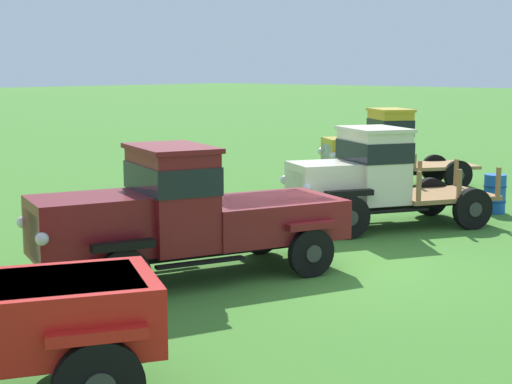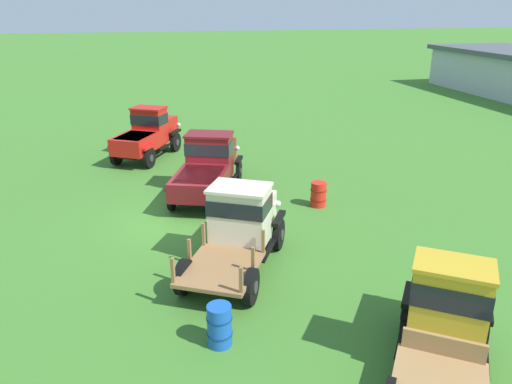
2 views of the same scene
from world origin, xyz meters
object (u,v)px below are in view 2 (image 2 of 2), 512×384
vintage_truck_foreground_near (148,133)px  vintage_truck_second_in_line (209,165)px  oil_drum_beside_row (318,194)px  vintage_truck_midrow_center (241,222)px  oil_drum_near_fence (220,325)px  vintage_truck_far_side (447,312)px

vintage_truck_foreground_near → vintage_truck_second_in_line: bearing=20.7°
vintage_truck_second_in_line → oil_drum_beside_row: bearing=56.9°
vintage_truck_second_in_line → vintage_truck_midrow_center: (5.56, 0.06, 0.05)m
vintage_truck_midrow_center → oil_drum_beside_row: vintage_truck_midrow_center is taller
oil_drum_beside_row → oil_drum_near_fence: 8.35m
vintage_truck_far_side → vintage_truck_second_in_line: bearing=-164.1°
vintage_truck_midrow_center → vintage_truck_far_side: vintage_truck_far_side is taller
vintage_truck_foreground_near → vintage_truck_far_side: vintage_truck_far_side is taller
vintage_truck_midrow_center → oil_drum_near_fence: vintage_truck_midrow_center is taller
vintage_truck_foreground_near → vintage_truck_far_side: (16.17, 5.11, 0.03)m
vintage_truck_foreground_near → oil_drum_beside_row: (7.73, 5.62, -0.69)m
vintage_truck_second_in_line → oil_drum_near_fence: vintage_truck_second_in_line is taller
vintage_truck_foreground_near → oil_drum_near_fence: (14.57, 0.84, -0.66)m
vintage_truck_foreground_near → oil_drum_near_fence: vintage_truck_foreground_near is taller
vintage_truck_midrow_center → vintage_truck_far_side: 6.03m
vintage_truck_second_in_line → oil_drum_beside_row: size_ratio=6.29×
oil_drum_near_fence → vintage_truck_foreground_near: bearing=-176.7°
vintage_truck_midrow_center → oil_drum_near_fence: size_ratio=5.16×
vintage_truck_second_in_line → oil_drum_near_fence: (9.18, -1.20, -0.64)m
vintage_truck_second_in_line → oil_drum_near_fence: size_ratio=5.93×
vintage_truck_foreground_near → vintage_truck_midrow_center: size_ratio=0.94×
vintage_truck_far_side → oil_drum_near_fence: bearing=-110.5°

